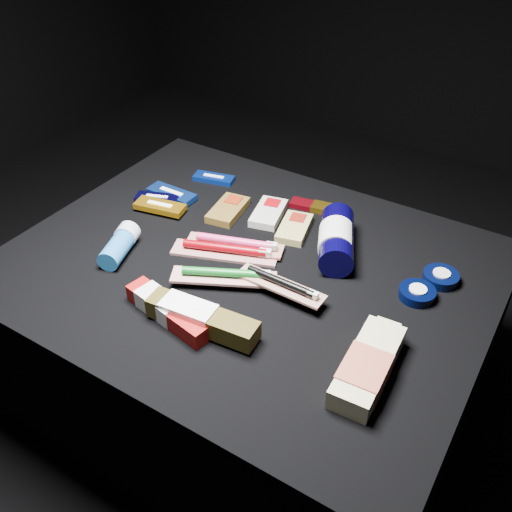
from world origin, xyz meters
The scene contains 21 objects.
ground centered at (0.00, 0.00, 0.00)m, with size 3.00×3.00×0.00m, color black.
cloth_table centered at (0.00, 0.00, 0.20)m, with size 0.98×0.78×0.40m, color black.
luna_bar_0 centered at (-0.26, 0.25, 0.41)m, with size 0.11×0.06×0.01m.
luna_bar_1 centered at (-0.30, 0.12, 0.41)m, with size 0.13×0.05×0.02m.
luna_bar_2 centered at (-0.31, 0.09, 0.41)m, with size 0.11×0.07×0.01m.
luna_bar_3 centered at (-0.28, 0.06, 0.41)m, with size 0.13×0.07×0.02m.
clif_bar_0 centered at (-0.14, 0.14, 0.41)m, with size 0.08×0.13×0.02m.
clif_bar_1 centered at (-0.06, 0.18, 0.41)m, with size 0.09×0.13×0.02m.
clif_bar_2 centered at (0.02, 0.16, 0.41)m, with size 0.09×0.12×0.02m.
power_bar centered at (0.03, 0.26, 0.41)m, with size 0.12×0.06×0.01m.
lotion_bottle centered at (0.14, 0.13, 0.44)m, with size 0.14×0.23×0.07m.
cream_tin_upper centered at (0.36, 0.16, 0.41)m, with size 0.07×0.07×0.02m.
cream_tin_lower centered at (0.34, 0.09, 0.41)m, with size 0.07×0.07×0.02m.
bodywash_bottle centered at (0.33, -0.15, 0.42)m, with size 0.08×0.21×0.04m.
deodorant_stick centered at (-0.25, -0.11, 0.42)m, with size 0.08×0.13×0.05m.
toothbrush_pack_0 centered at (-0.06, 0.00, 0.41)m, with size 0.23×0.13×0.03m.
toothbrush_pack_1 centered at (-0.05, 0.03, 0.42)m, with size 0.22×0.11×0.02m.
toothbrush_pack_2 centered at (0.00, -0.08, 0.42)m, with size 0.21×0.14×0.02m.
toothbrush_pack_3 centered at (0.11, -0.05, 0.43)m, with size 0.18×0.05×0.02m.
toothpaste_carton_red centered at (-0.04, -0.21, 0.42)m, with size 0.20×0.08×0.04m.
toothpaste_carton_green centered at (0.02, -0.21, 0.43)m, with size 0.22×0.07×0.04m.
Camera 1 is at (0.51, -0.78, 1.14)m, focal length 40.00 mm.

